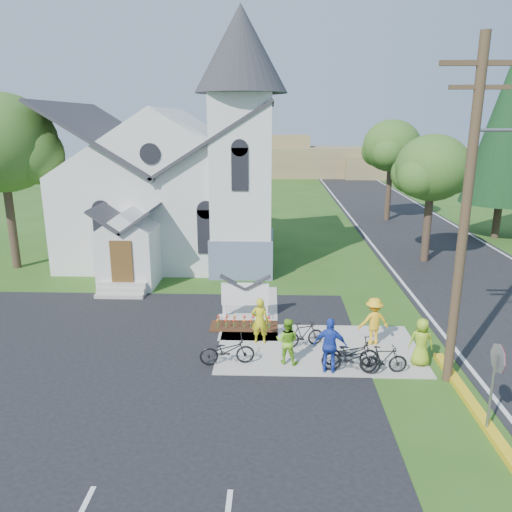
{
  "coord_description": "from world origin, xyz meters",
  "views": [
    {
      "loc": [
        -0.15,
        -15.55,
        7.78
      ],
      "look_at": [
        -0.83,
        5.0,
        2.13
      ],
      "focal_mm": 35.0,
      "sensor_mm": 36.0,
      "label": 1
    }
  ],
  "objects_px": {
    "bike_1": "(304,335)",
    "cyclist_2": "(330,346)",
    "bike_0": "(227,350)",
    "bike_4": "(351,358)",
    "bike_3": "(383,359)",
    "church_sign": "(245,295)",
    "cyclist_1": "(287,341)",
    "cyclist_4": "(421,342)",
    "cyclist_0": "(260,321)",
    "cyclist_3": "(374,321)",
    "stop_sign": "(496,370)",
    "utility_pole": "(468,207)",
    "bike_2": "(350,353)"
  },
  "relations": [
    {
      "from": "cyclist_0",
      "to": "cyclist_4",
      "type": "bearing_deg",
      "value": 165.74
    },
    {
      "from": "cyclist_0",
      "to": "bike_3",
      "type": "relative_size",
      "value": 1.11
    },
    {
      "from": "stop_sign",
      "to": "bike_1",
      "type": "bearing_deg",
      "value": 132.77
    },
    {
      "from": "bike_3",
      "to": "cyclist_4",
      "type": "bearing_deg",
      "value": -68.77
    },
    {
      "from": "cyclist_1",
      "to": "bike_1",
      "type": "relative_size",
      "value": 1.03
    },
    {
      "from": "bike_3",
      "to": "bike_4",
      "type": "xyz_separation_m",
      "value": [
        -1.02,
        0.0,
        0.03
      ]
    },
    {
      "from": "church_sign",
      "to": "stop_sign",
      "type": "height_order",
      "value": "stop_sign"
    },
    {
      "from": "cyclist_1",
      "to": "bike_3",
      "type": "distance_m",
      "value": 3.08
    },
    {
      "from": "stop_sign",
      "to": "cyclist_4",
      "type": "distance_m",
      "value": 3.77
    },
    {
      "from": "cyclist_4",
      "to": "bike_4",
      "type": "xyz_separation_m",
      "value": [
        -2.33,
        -0.58,
        -0.31
      ]
    },
    {
      "from": "cyclist_1",
      "to": "bike_2",
      "type": "bearing_deg",
      "value": -169.94
    },
    {
      "from": "cyclist_0",
      "to": "utility_pole",
      "type": "bearing_deg",
      "value": 159.77
    },
    {
      "from": "cyclist_0",
      "to": "cyclist_3",
      "type": "bearing_deg",
      "value": -177.85
    },
    {
      "from": "cyclist_1",
      "to": "church_sign",
      "type": "bearing_deg",
      "value": -53.16
    },
    {
      "from": "cyclist_2",
      "to": "cyclist_4",
      "type": "distance_m",
      "value": 3.05
    },
    {
      "from": "bike_2",
      "to": "bike_3",
      "type": "bearing_deg",
      "value": -110.57
    },
    {
      "from": "bike_2",
      "to": "cyclist_4",
      "type": "xyz_separation_m",
      "value": [
        2.28,
        0.17,
        0.33
      ]
    },
    {
      "from": "church_sign",
      "to": "bike_2",
      "type": "xyz_separation_m",
      "value": [
        3.62,
        -3.99,
        -0.51
      ]
    },
    {
      "from": "bike_2",
      "to": "cyclist_2",
      "type": "bearing_deg",
      "value": 122.03
    },
    {
      "from": "cyclist_1",
      "to": "cyclist_4",
      "type": "distance_m",
      "value": 4.33
    },
    {
      "from": "cyclist_1",
      "to": "cyclist_2",
      "type": "bearing_deg",
      "value": 171.38
    },
    {
      "from": "cyclist_0",
      "to": "cyclist_4",
      "type": "relative_size",
      "value": 1.05
    },
    {
      "from": "cyclist_3",
      "to": "bike_4",
      "type": "xyz_separation_m",
      "value": [
        -1.09,
        -2.12,
        -0.37
      ]
    },
    {
      "from": "cyclist_1",
      "to": "bike_0",
      "type": "bearing_deg",
      "value": 18.75
    },
    {
      "from": "cyclist_1",
      "to": "bike_2",
      "type": "xyz_separation_m",
      "value": [
        2.04,
        -0.16,
        -0.3
      ]
    },
    {
      "from": "bike_0",
      "to": "bike_3",
      "type": "relative_size",
      "value": 1.19
    },
    {
      "from": "church_sign",
      "to": "bike_0",
      "type": "distance_m",
      "value": 4.03
    },
    {
      "from": "stop_sign",
      "to": "cyclist_2",
      "type": "xyz_separation_m",
      "value": [
        -3.73,
        3.0,
        -0.83
      ]
    },
    {
      "from": "church_sign",
      "to": "stop_sign",
      "type": "distance_m",
      "value": 9.97
    },
    {
      "from": "church_sign",
      "to": "bike_4",
      "type": "xyz_separation_m",
      "value": [
        3.57,
        -4.4,
        -0.49
      ]
    },
    {
      "from": "utility_pole",
      "to": "cyclist_3",
      "type": "distance_m",
      "value": 5.44
    },
    {
      "from": "stop_sign",
      "to": "cyclist_0",
      "type": "bearing_deg",
      "value": 139.67
    },
    {
      "from": "church_sign",
      "to": "cyclist_2",
      "type": "xyz_separation_m",
      "value": [
        2.9,
        -4.4,
        -0.08
      ]
    },
    {
      "from": "cyclist_2",
      "to": "bike_3",
      "type": "bearing_deg",
      "value": -170.04
    },
    {
      "from": "cyclist_0",
      "to": "bike_2",
      "type": "height_order",
      "value": "cyclist_0"
    },
    {
      "from": "cyclist_0",
      "to": "cyclist_4",
      "type": "xyz_separation_m",
      "value": [
        5.26,
        -1.51,
        -0.04
      ]
    },
    {
      "from": "cyclist_2",
      "to": "bike_1",
      "type": "bearing_deg",
      "value": -58.48
    },
    {
      "from": "cyclist_0",
      "to": "cyclist_1",
      "type": "relative_size",
      "value": 1.08
    },
    {
      "from": "cyclist_0",
      "to": "bike_0",
      "type": "height_order",
      "value": "cyclist_0"
    },
    {
      "from": "cyclist_0",
      "to": "bike_0",
      "type": "bearing_deg",
      "value": 60.16
    },
    {
      "from": "bike_3",
      "to": "stop_sign",
      "type": "bearing_deg",
      "value": -148.32
    },
    {
      "from": "bike_1",
      "to": "bike_2",
      "type": "height_order",
      "value": "bike_2"
    },
    {
      "from": "church_sign",
      "to": "cyclist_1",
      "type": "height_order",
      "value": "church_sign"
    },
    {
      "from": "cyclist_3",
      "to": "church_sign",
      "type": "bearing_deg",
      "value": -37.36
    },
    {
      "from": "church_sign",
      "to": "bike_4",
      "type": "bearing_deg",
      "value": -50.94
    },
    {
      "from": "bike_3",
      "to": "cyclist_3",
      "type": "bearing_deg",
      "value": -4.73
    },
    {
      "from": "cyclist_3",
      "to": "bike_3",
      "type": "distance_m",
      "value": 2.16
    },
    {
      "from": "bike_1",
      "to": "bike_3",
      "type": "xyz_separation_m",
      "value": [
        2.4,
        -1.81,
        0.0
      ]
    },
    {
      "from": "bike_0",
      "to": "bike_4",
      "type": "height_order",
      "value": "bike_4"
    },
    {
      "from": "bike_1",
      "to": "cyclist_2",
      "type": "distance_m",
      "value": 1.99
    }
  ]
}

